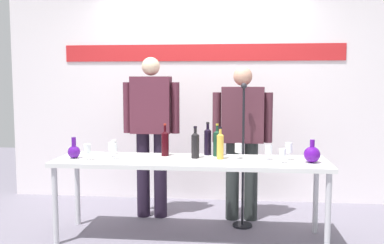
# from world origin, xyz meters

# --- Properties ---
(ground_plane) EXTENTS (10.00, 10.00, 0.00)m
(ground_plane) POSITION_xyz_m (0.00, 0.00, 0.00)
(ground_plane) COLOR slate
(back_wall) EXTENTS (4.84, 0.11, 3.00)m
(back_wall) POSITION_xyz_m (0.00, 1.36, 1.50)
(back_wall) COLOR white
(back_wall) RESTS_ON ground
(display_table) EXTENTS (2.50, 0.64, 0.75)m
(display_table) POSITION_xyz_m (0.00, 0.00, 0.69)
(display_table) COLOR silver
(display_table) RESTS_ON ground
(decanter_blue_left) EXTENTS (0.12, 0.12, 0.20)m
(decanter_blue_left) POSITION_xyz_m (-1.09, -0.05, 0.82)
(decanter_blue_left) COLOR #4D1486
(decanter_blue_left) RESTS_ON display_table
(decanter_blue_right) EXTENTS (0.14, 0.14, 0.21)m
(decanter_blue_right) POSITION_xyz_m (1.09, -0.05, 0.83)
(decanter_blue_right) COLOR #53108E
(decanter_blue_right) RESTS_ON display_table
(presenter_left) EXTENTS (0.61, 0.22, 1.72)m
(presenter_left) POSITION_xyz_m (-0.48, 0.60, 0.99)
(presenter_left) COLOR black
(presenter_left) RESTS_ON ground
(presenter_right) EXTENTS (0.63, 0.22, 1.62)m
(presenter_right) POSITION_xyz_m (0.48, 0.60, 0.93)
(presenter_right) COLOR #2B302F
(presenter_right) RESTS_ON ground
(wine_bottle_0) EXTENTS (0.08, 0.08, 0.31)m
(wine_bottle_0) POSITION_xyz_m (0.24, 0.20, 0.89)
(wine_bottle_0) COLOR #163926
(wine_bottle_0) RESTS_ON display_table
(wine_bottle_1) EXTENTS (0.07, 0.07, 0.31)m
(wine_bottle_1) POSITION_xyz_m (-0.26, 0.16, 0.88)
(wine_bottle_1) COLOR #31050B
(wine_bottle_1) RESTS_ON display_table
(wine_bottle_2) EXTENTS (0.07, 0.07, 0.32)m
(wine_bottle_2) POSITION_xyz_m (0.14, 0.26, 0.89)
(wine_bottle_2) COLOR black
(wine_bottle_2) RESTS_ON display_table
(wine_bottle_3) EXTENTS (0.07, 0.07, 0.30)m
(wine_bottle_3) POSITION_xyz_m (0.04, 0.07, 0.88)
(wine_bottle_3) COLOR black
(wine_bottle_3) RESTS_ON display_table
(wine_bottle_4) EXTENTS (0.06, 0.06, 0.30)m
(wine_bottle_4) POSITION_xyz_m (0.27, 0.05, 0.88)
(wine_bottle_4) COLOR gold
(wine_bottle_4) RESTS_ON display_table
(wine_glass_left_0) EXTENTS (0.07, 0.07, 0.15)m
(wine_glass_left_0) POSITION_xyz_m (-0.93, -0.14, 0.85)
(wine_glass_left_0) COLOR white
(wine_glass_left_0) RESTS_ON display_table
(wine_glass_left_1) EXTENTS (0.06, 0.06, 0.14)m
(wine_glass_left_1) POSITION_xyz_m (-0.79, 0.22, 0.85)
(wine_glass_left_1) COLOR white
(wine_glass_left_1) RESTS_ON display_table
(wine_glass_left_2) EXTENTS (0.06, 0.06, 0.14)m
(wine_glass_left_2) POSITION_xyz_m (-0.70, -0.05, 0.85)
(wine_glass_left_2) COLOR white
(wine_glass_left_2) RESTS_ON display_table
(wine_glass_left_3) EXTENTS (0.06, 0.06, 0.14)m
(wine_glass_left_3) POSITION_xyz_m (-0.77, 0.07, 0.85)
(wine_glass_left_3) COLOR white
(wine_glass_left_3) RESTS_ON display_table
(wine_glass_right_0) EXTENTS (0.07, 0.07, 0.14)m
(wine_glass_right_0) POSITION_xyz_m (0.44, 0.08, 0.85)
(wine_glass_right_0) COLOR white
(wine_glass_right_0) RESTS_ON display_table
(wine_glass_right_1) EXTENTS (0.06, 0.06, 0.16)m
(wine_glass_right_1) POSITION_xyz_m (0.90, 0.04, 0.86)
(wine_glass_right_1) COLOR white
(wine_glass_right_1) RESTS_ON display_table
(wine_glass_right_2) EXTENTS (0.06, 0.06, 0.13)m
(wine_glass_right_2) POSITION_xyz_m (0.82, -0.11, 0.84)
(wine_glass_right_2) COLOR white
(wine_glass_right_2) RESTS_ON display_table
(wine_glass_right_3) EXTENTS (0.07, 0.07, 0.14)m
(wine_glass_right_3) POSITION_xyz_m (0.72, 0.05, 0.85)
(wine_glass_right_3) COLOR white
(wine_glass_right_3) RESTS_ON display_table
(microphone_stand) EXTENTS (0.20, 0.20, 1.45)m
(microphone_stand) POSITION_xyz_m (0.49, 0.38, 0.48)
(microphone_stand) COLOR black
(microphone_stand) RESTS_ON ground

